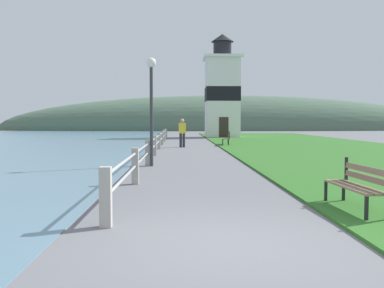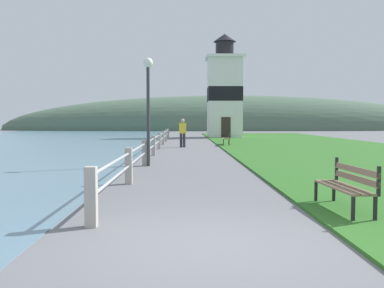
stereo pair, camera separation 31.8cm
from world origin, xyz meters
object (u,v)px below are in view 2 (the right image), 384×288
object	(u,v)px
lighthouse	(224,92)
park_bench_midway	(228,137)
lamp_post	(148,91)
park_bench_near	(348,183)
person_strolling	(183,132)

from	to	relation	value
lighthouse	park_bench_midway	bearing A→B (deg)	-94.46
park_bench_midway	lamp_post	world-z (taller)	lamp_post
park_bench_near	lighthouse	bearing A→B (deg)	-94.63
park_bench_near	lamp_post	world-z (taller)	lamp_post
park_bench_near	lamp_post	size ratio (longest dim) A/B	0.44
park_bench_midway	park_bench_near	bearing A→B (deg)	95.51
person_strolling	park_bench_midway	bearing A→B (deg)	-59.78
park_bench_near	park_bench_midway	size ratio (longest dim) A/B	0.91
park_bench_midway	lamp_post	distance (m)	13.69
park_bench_midway	lamp_post	size ratio (longest dim) A/B	0.48
park_bench_midway	person_strolling	distance (m)	3.58
park_bench_midway	person_strolling	size ratio (longest dim) A/B	1.07
lighthouse	person_strolling	distance (m)	16.72
park_bench_near	park_bench_midway	bearing A→B (deg)	-92.76
park_bench_midway	lighthouse	bearing A→B (deg)	-89.13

